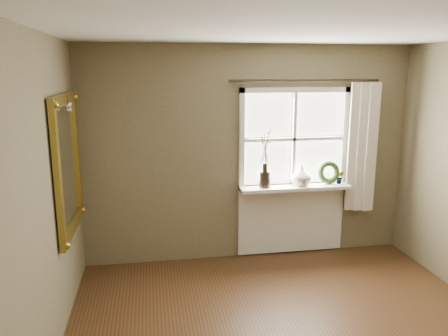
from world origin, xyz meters
TOP-DOWN VIEW (x-y plane):
  - ceiling at (0.00, 0.00)m, footprint 4.50×4.50m
  - wall_back at (0.00, 2.30)m, footprint 4.00×0.10m
  - wall_left at (-2.05, 0.00)m, footprint 0.10×4.50m
  - window_frame at (0.55, 2.23)m, footprint 1.36×0.06m
  - window_sill at (0.55, 2.12)m, footprint 1.36×0.26m
  - window_apron at (0.55, 2.23)m, footprint 1.36×0.04m
  - dark_jug at (0.17, 2.12)m, footprint 0.18×0.18m
  - cream_vase at (0.63, 2.12)m, footprint 0.25×0.25m
  - wreath at (1.00, 2.16)m, footprint 0.29×0.14m
  - potted_plant_left at (0.14, 2.12)m, footprint 0.08×0.06m
  - potted_plant_right at (1.13, 2.12)m, footprint 0.11×0.10m
  - curtain at (1.39, 2.13)m, footprint 0.36×0.12m
  - curtain_rod at (0.65, 2.17)m, footprint 1.84×0.03m
  - gilt_mirror at (-1.96, 1.47)m, footprint 0.10×1.12m

SIDE VIEW (x-z plane):
  - window_apron at x=0.55m, z-range 0.02..0.90m
  - window_sill at x=0.55m, z-range 0.88..0.92m
  - potted_plant_left at x=0.14m, z-range 0.92..1.07m
  - potted_plant_right at x=1.13m, z-range 0.92..1.08m
  - dark_jug at x=0.17m, z-range 0.92..1.12m
  - wreath at x=1.00m, z-range 0.88..1.18m
  - cream_vase at x=0.63m, z-range 0.92..1.17m
  - wall_back at x=0.00m, z-range 0.00..2.60m
  - wall_left at x=-2.05m, z-range 0.00..2.60m
  - curtain at x=1.39m, z-range 0.57..2.16m
  - gilt_mirror at x=-1.96m, z-range 0.75..2.08m
  - window_frame at x=0.55m, z-range 0.86..2.10m
  - curtain_rod at x=0.65m, z-range 2.16..2.20m
  - ceiling at x=0.00m, z-range 2.60..2.60m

